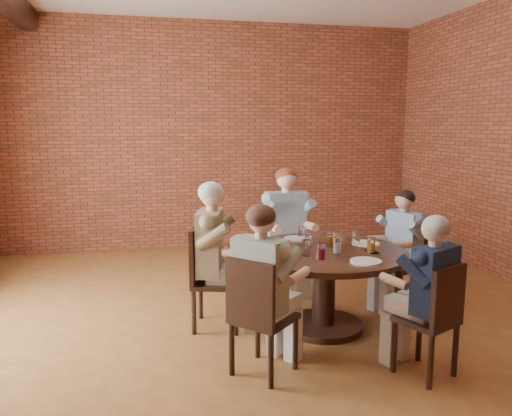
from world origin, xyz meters
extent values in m
plane|color=#A06731|center=(0.00, 0.00, 0.00)|extent=(7.00, 7.00, 0.00)
plane|color=brown|center=(0.00, 3.50, 1.70)|extent=(7.00, 0.00, 7.00)
cylinder|color=black|center=(0.58, 0.00, 0.03)|extent=(0.73, 0.73, 0.06)
cylinder|color=black|center=(0.58, 0.00, 0.35)|extent=(0.21, 0.21, 0.64)
cylinder|color=#392215|center=(0.58, 0.00, 0.72)|extent=(1.46, 1.46, 0.05)
cube|color=black|center=(1.53, 0.36, 0.43)|extent=(0.48, 0.48, 0.04)
cube|color=black|center=(1.69, 0.42, 0.66)|extent=(0.17, 0.36, 0.42)
cylinder|color=black|center=(1.33, 0.45, 0.21)|extent=(0.04, 0.04, 0.41)
cylinder|color=black|center=(1.44, 0.16, 0.21)|extent=(0.04, 0.04, 0.41)
cylinder|color=black|center=(1.62, 0.56, 0.21)|extent=(0.04, 0.04, 0.41)
cylinder|color=black|center=(1.73, 0.27, 0.21)|extent=(0.04, 0.04, 0.41)
cube|color=black|center=(0.56, 1.14, 0.43)|extent=(0.46, 0.46, 0.04)
cube|color=black|center=(0.55, 1.35, 0.71)|extent=(0.46, 0.05, 0.52)
cylinder|color=black|center=(0.36, 0.94, 0.21)|extent=(0.04, 0.04, 0.41)
cylinder|color=black|center=(0.76, 0.95, 0.21)|extent=(0.04, 0.04, 0.41)
cylinder|color=black|center=(0.35, 1.33, 0.21)|extent=(0.04, 0.04, 0.41)
cylinder|color=black|center=(0.75, 1.34, 0.21)|extent=(0.04, 0.04, 0.41)
cube|color=black|center=(-0.37, 0.26, 0.43)|extent=(0.54, 0.54, 0.04)
cube|color=black|center=(-0.56, 0.32, 0.70)|extent=(0.16, 0.43, 0.50)
cylinder|color=black|center=(-0.23, 0.03, 0.21)|extent=(0.04, 0.04, 0.41)
cylinder|color=black|center=(-0.13, 0.39, 0.21)|extent=(0.04, 0.04, 0.41)
cylinder|color=black|center=(-0.60, 0.13, 0.21)|extent=(0.04, 0.04, 0.41)
cylinder|color=black|center=(-0.50, 0.50, 0.21)|extent=(0.04, 0.04, 0.41)
cube|color=black|center=(-0.15, -0.68, 0.43)|extent=(0.58, 0.58, 0.04)
cube|color=black|center=(-0.28, -0.81, 0.68)|extent=(0.31, 0.33, 0.47)
cylinder|color=black|center=(0.10, -0.69, 0.21)|extent=(0.04, 0.04, 0.41)
cylinder|color=black|center=(-0.14, -0.44, 0.21)|extent=(0.04, 0.04, 0.41)
cylinder|color=black|center=(-0.16, -0.93, 0.21)|extent=(0.04, 0.04, 0.41)
cylinder|color=black|center=(-0.39, -0.67, 0.21)|extent=(0.04, 0.04, 0.41)
cube|color=black|center=(1.02, -0.98, 0.43)|extent=(0.49, 0.49, 0.04)
cube|color=black|center=(1.09, -1.13, 0.66)|extent=(0.36, 0.19, 0.43)
cylinder|color=black|center=(1.10, -0.77, 0.21)|extent=(0.04, 0.04, 0.41)
cylinder|color=black|center=(0.82, -0.90, 0.21)|extent=(0.04, 0.04, 0.41)
cylinder|color=black|center=(1.23, -1.06, 0.21)|extent=(0.04, 0.04, 0.41)
cylinder|color=black|center=(0.95, -1.19, 0.21)|extent=(0.04, 0.04, 0.41)
cylinder|color=white|center=(1.04, 0.12, 0.76)|extent=(0.26, 0.26, 0.01)
cylinder|color=white|center=(0.45, 0.45, 0.76)|extent=(0.26, 0.26, 0.01)
cylinder|color=white|center=(0.18, 0.24, 0.76)|extent=(0.26, 0.26, 0.01)
cylinder|color=white|center=(0.77, -0.47, 0.76)|extent=(0.26, 0.26, 0.01)
cylinder|color=white|center=(0.92, 0.08, 0.82)|extent=(0.07, 0.07, 0.14)
cylinder|color=white|center=(0.69, 0.13, 0.82)|extent=(0.07, 0.07, 0.14)
cylinder|color=white|center=(0.49, 0.38, 0.82)|extent=(0.07, 0.07, 0.14)
cylinder|color=white|center=(0.46, 0.12, 0.82)|extent=(0.07, 0.07, 0.14)
cylinder|color=white|center=(0.35, -0.16, 0.82)|extent=(0.07, 0.07, 0.14)
cylinder|color=white|center=(0.44, -0.29, 0.82)|extent=(0.07, 0.07, 0.14)
cylinder|color=white|center=(0.65, -0.13, 0.82)|extent=(0.07, 0.07, 0.14)
cylinder|color=white|center=(0.94, -0.19, 0.82)|extent=(0.07, 0.07, 0.14)
cube|color=black|center=(0.96, -0.16, 0.75)|extent=(0.08, 0.16, 0.01)
camera|label=1|loc=(-0.98, -4.14, 1.86)|focal=35.00mm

